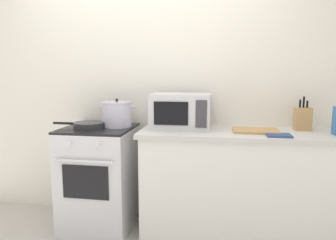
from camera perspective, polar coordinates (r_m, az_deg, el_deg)
back_wall at (r=2.97m, az=1.63°, el=5.81°), size 4.40×0.10×2.50m
lower_cabinet_right at (r=2.76m, az=13.23°, el=-11.83°), size 1.64×0.56×0.88m
countertop_right at (r=2.64m, az=13.57°, el=-2.41°), size 1.70×0.60×0.04m
stove at (r=2.92m, az=-12.41°, el=-10.23°), size 0.60×0.64×0.92m
stock_pot at (r=2.80m, az=-9.32°, el=1.07°), size 0.35×0.27×0.25m
frying_pan at (r=2.79m, az=-14.37°, el=-0.90°), size 0.47×0.27×0.05m
microwave at (r=2.68m, az=2.39°, el=1.67°), size 0.50×0.37×0.30m
cutting_board at (r=2.62m, az=15.77°, el=-1.89°), size 0.36×0.26×0.02m
knife_block at (r=2.82m, az=23.47°, el=0.23°), size 0.13×0.10×0.28m
oven_mitt at (r=2.49m, az=19.66°, el=-2.65°), size 0.18×0.14×0.02m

